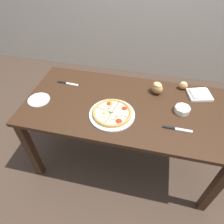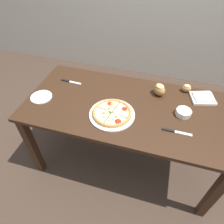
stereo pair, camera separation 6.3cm
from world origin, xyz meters
name	(u,v)px [view 1 (the left image)]	position (x,y,z in m)	size (l,w,h in m)	color
ground_plane	(122,157)	(0.00, 0.00, 0.00)	(12.00, 12.00, 0.00)	#3D2D23
dining_table	(125,113)	(0.00, 0.00, 0.64)	(1.59, 0.77, 0.73)	#331E11
pizza	(112,113)	(-0.08, -0.13, 0.75)	(0.34, 0.34, 0.05)	white
ramekin_bowl	(182,109)	(0.42, 0.02, 0.76)	(0.12, 0.12, 0.04)	silver
napkin_folded	(200,94)	(0.57, 0.24, 0.75)	(0.21, 0.19, 0.04)	white
bread_piece_near	(183,85)	(0.43, 0.31, 0.77)	(0.07, 0.06, 0.07)	#B27F47
bread_piece_mid	(157,88)	(0.22, 0.21, 0.78)	(0.13, 0.13, 0.10)	#A3703D
knife_main	(68,83)	(-0.55, 0.16, 0.74)	(0.19, 0.03, 0.01)	silver
knife_spare	(177,129)	(0.39, -0.17, 0.74)	(0.20, 0.02, 0.01)	silver
side_saucer	(39,100)	(-0.68, -0.10, 0.74)	(0.17, 0.17, 0.01)	white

